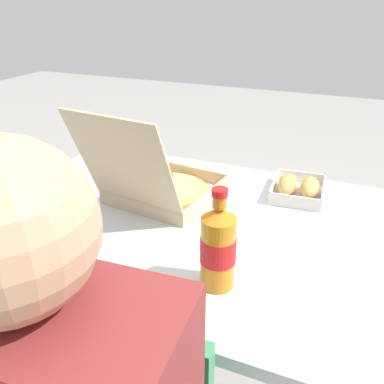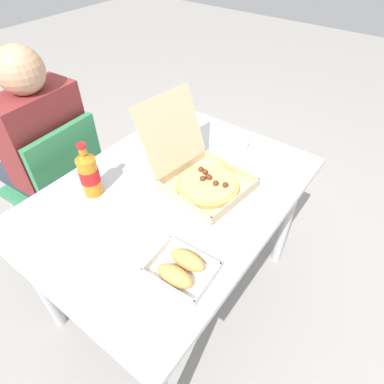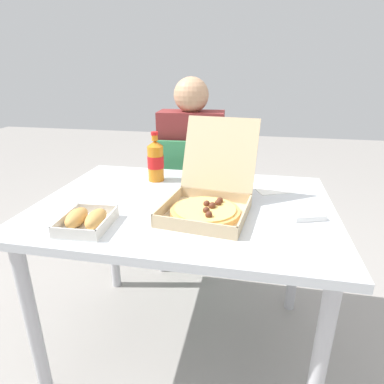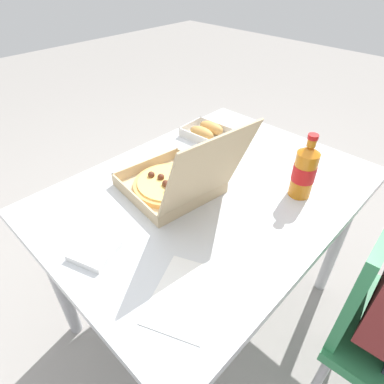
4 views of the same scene
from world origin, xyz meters
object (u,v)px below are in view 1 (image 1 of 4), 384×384
(pizza_box_open, at_px, (160,186))
(napkin_pile, at_px, (61,183))
(cola_bottle, at_px, (218,247))
(paper_menu, at_px, (16,232))
(bread_side_box, at_px, (298,187))

(pizza_box_open, bearing_deg, napkin_pile, 6.11)
(cola_bottle, bearing_deg, paper_menu, 0.77)
(napkin_pile, bearing_deg, pizza_box_open, -173.89)
(cola_bottle, xyz_separation_m, napkin_pile, (0.62, -0.27, -0.08))
(paper_menu, bearing_deg, napkin_pile, -98.23)
(paper_menu, bearing_deg, pizza_box_open, -153.70)
(pizza_box_open, height_order, bread_side_box, pizza_box_open)
(cola_bottle, height_order, napkin_pile, cola_bottle)
(pizza_box_open, bearing_deg, bread_side_box, -152.57)
(pizza_box_open, xyz_separation_m, paper_menu, (0.26, 0.31, -0.04))
(bread_side_box, distance_m, paper_menu, 0.81)
(bread_side_box, height_order, cola_bottle, cola_bottle)
(pizza_box_open, relative_size, bread_side_box, 2.13)
(pizza_box_open, height_order, cola_bottle, pizza_box_open)
(bread_side_box, bearing_deg, pizza_box_open, 27.43)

